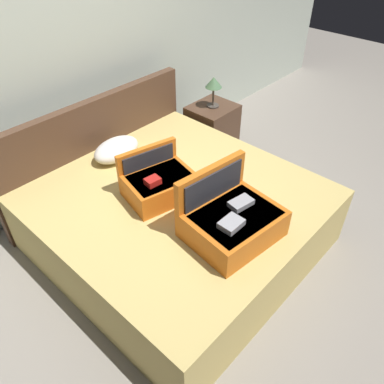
{
  "coord_description": "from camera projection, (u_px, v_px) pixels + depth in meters",
  "views": [
    {
      "loc": [
        -1.51,
        -1.13,
        2.26
      ],
      "look_at": [
        0.0,
        0.26,
        0.6
      ],
      "focal_mm": 35.84,
      "sensor_mm": 36.0,
      "label": 1
    }
  ],
  "objects": [
    {
      "name": "ground_plane",
      "position": [
        218.0,
        269.0,
        2.88
      ],
      "size": [
        12.0,
        12.0,
        0.0
      ],
      "primitive_type": "plane",
      "color": "gray"
    },
    {
      "name": "back_wall",
      "position": [
        58.0,
        43.0,
        2.93
      ],
      "size": [
        8.0,
        0.1,
        2.6
      ],
      "primitive_type": "cube",
      "color": "#B7C1B2",
      "rests_on": "ground"
    },
    {
      "name": "bed",
      "position": [
        179.0,
        220.0,
        2.93
      ],
      "size": [
        1.82,
        1.85,
        0.5
      ],
      "primitive_type": "cube",
      "color": "tan",
      "rests_on": "ground"
    },
    {
      "name": "headboard",
      "position": [
        98.0,
        150.0,
        3.3
      ],
      "size": [
        1.86,
        0.08,
        0.92
      ],
      "primitive_type": "cube",
      "color": "#4C3323",
      "rests_on": "ground"
    },
    {
      "name": "hard_case_large",
      "position": [
        231.0,
        220.0,
        2.39
      ],
      "size": [
        0.6,
        0.53,
        0.42
      ],
      "rotation": [
        0.0,
        0.0,
        -0.12
      ],
      "color": "#D16619",
      "rests_on": "bed"
    },
    {
      "name": "hard_case_medium",
      "position": [
        159.0,
        183.0,
        2.7
      ],
      "size": [
        0.54,
        0.46,
        0.33
      ],
      "rotation": [
        0.0,
        0.0,
        -0.23
      ],
      "color": "#D16619",
      "rests_on": "bed"
    },
    {
      "name": "pillow_near_headboard",
      "position": [
        116.0,
        149.0,
        3.09
      ],
      "size": [
        0.42,
        0.28,
        0.16
      ],
      "primitive_type": "ellipsoid",
      "rotation": [
        0.0,
        0.0,
        0.05
      ],
      "color": "white",
      "rests_on": "bed"
    },
    {
      "name": "nightstand",
      "position": [
        212.0,
        130.0,
        3.96
      ],
      "size": [
        0.44,
        0.4,
        0.53
      ],
      "primitive_type": "cube",
      "color": "#4C3323",
      "rests_on": "ground"
    },
    {
      "name": "table_lamp",
      "position": [
        214.0,
        84.0,
        3.64
      ],
      "size": [
        0.16,
        0.16,
        0.3
      ],
      "color": "#3F3833",
      "rests_on": "nightstand"
    }
  ]
}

